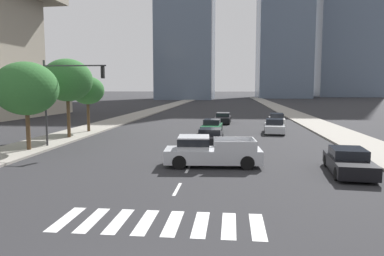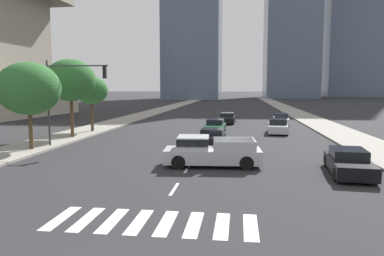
{
  "view_description": "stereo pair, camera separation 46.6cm",
  "coord_description": "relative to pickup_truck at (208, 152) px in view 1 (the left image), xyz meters",
  "views": [
    {
      "loc": [
        2.29,
        -6.02,
        4.36
      ],
      "look_at": [
        0.0,
        15.37,
        2.0
      ],
      "focal_mm": 34.56,
      "sensor_mm": 36.0,
      "label": 1
    },
    {
      "loc": [
        2.75,
        -5.96,
        4.36
      ],
      "look_at": [
        0.0,
        15.37,
        2.0
      ],
      "focal_mm": 34.56,
      "sensor_mm": 36.0,
      "label": 2
    }
  ],
  "objects": [
    {
      "name": "sidewalk_west",
      "position": [
        -13.28,
        15.73,
        -0.74
      ],
      "size": [
        4.0,
        260.0,
        0.15
      ],
      "primitive_type": "cube",
      "color": "gray",
      "rests_on": "ground"
    },
    {
      "name": "sedan_green_4",
      "position": [
        -0.62,
        15.88,
        -0.24
      ],
      "size": [
        2.0,
        4.45,
        1.25
      ],
      "rotation": [
        0.0,
        0.0,
        -1.62
      ],
      "color": "#1E6038",
      "rests_on": "ground"
    },
    {
      "name": "street_tree_third",
      "position": [
        -12.48,
        13.99,
        3.26
      ],
      "size": [
        3.15,
        3.15,
        5.28
      ],
      "color": "#4C3823",
      "rests_on": "sidewalk_west"
    },
    {
      "name": "sedan_silver_2",
      "position": [
        5.39,
        15.63,
        -0.19
      ],
      "size": [
        2.18,
        4.47,
        1.36
      ],
      "rotation": [
        0.0,
        0.0,
        -1.66
      ],
      "color": "#B7BABF",
      "rests_on": "ground"
    },
    {
      "name": "lane_divider_center",
      "position": [
        -1.02,
        19.1,
        -0.81
      ],
      "size": [
        0.14,
        50.0,
        0.01
      ],
      "color": "silver",
      "rests_on": "ground"
    },
    {
      "name": "street_tree_second",
      "position": [
        -12.48,
        9.63,
        4.16
      ],
      "size": [
        4.19,
        4.19,
        6.61
      ],
      "color": "#4C3823",
      "rests_on": "sidewalk_west"
    },
    {
      "name": "pickup_truck",
      "position": [
        0.0,
        0.0,
        0.0
      ],
      "size": [
        5.46,
        2.41,
        1.67
      ],
      "rotation": [
        0.0,
        0.0,
        3.21
      ],
      "color": "#B7BABF",
      "rests_on": "ground"
    },
    {
      "name": "sedan_white_1",
      "position": [
        6.57,
        23.74,
        -0.19
      ],
      "size": [
        2.03,
        4.75,
        1.35
      ],
      "rotation": [
        0.0,
        0.0,
        -1.64
      ],
      "color": "silver",
      "rests_on": "ground"
    },
    {
      "name": "sidewalk_east",
      "position": [
        11.23,
        15.73,
        -0.74
      ],
      "size": [
        4.0,
        260.0,
        0.15
      ],
      "primitive_type": "cube",
      "color": "gray",
      "rests_on": "ground"
    },
    {
      "name": "sedan_black_5",
      "position": [
        -0.36,
        8.02,
        -0.26
      ],
      "size": [
        1.98,
        4.44,
        1.19
      ],
      "rotation": [
        0.0,
        0.0,
        -1.59
      ],
      "color": "black",
      "rests_on": "ground"
    },
    {
      "name": "traffic_signal_far",
      "position": [
        -10.41,
        5.08,
        3.56
      ],
      "size": [
        4.87,
        0.28,
        6.15
      ],
      "color": "#333335",
      "rests_on": "sidewalk_west"
    },
    {
      "name": "street_tree_nearest",
      "position": [
        -12.48,
        3.31,
        3.48
      ],
      "size": [
        4.23,
        4.23,
        5.94
      ],
      "color": "#4C3823",
      "rests_on": "sidewalk_west"
    },
    {
      "name": "crosswalk_near",
      "position": [
        -1.02,
        -8.9,
        -0.81
      ],
      "size": [
        6.75,
        2.31,
        0.01
      ],
      "color": "silver",
      "rests_on": "ground"
    },
    {
      "name": "sedan_black_0",
      "position": [
        0.25,
        25.05,
        -0.22
      ],
      "size": [
        1.99,
        4.74,
        1.28
      ],
      "rotation": [
        0.0,
        0.0,
        -1.61
      ],
      "color": "black",
      "rests_on": "ground"
    },
    {
      "name": "sedan_black_3",
      "position": [
        7.22,
        -1.08,
        -0.22
      ],
      "size": [
        2.26,
        4.86,
        1.28
      ],
      "rotation": [
        0.0,
        0.0,
        -1.66
      ],
      "color": "black",
      "rests_on": "ground"
    }
  ]
}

